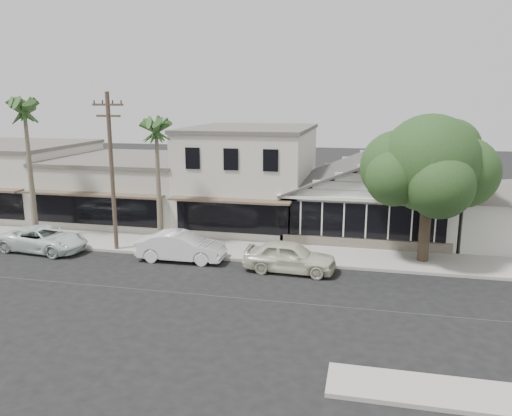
% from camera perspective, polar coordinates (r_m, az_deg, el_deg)
% --- Properties ---
extents(ground, '(140.00, 140.00, 0.00)m').
position_cam_1_polar(ground, '(22.33, -1.08, -10.35)').
color(ground, black).
rests_on(ground, ground).
extents(sidewalk_north, '(90.00, 3.50, 0.15)m').
position_cam_1_polar(sidewalk_north, '(30.90, -12.64, -3.97)').
color(sidewalk_north, '#9E9991').
rests_on(sidewalk_north, ground).
extents(corner_shop, '(10.40, 8.60, 5.10)m').
position_cam_1_polar(corner_shop, '(33.02, 12.58, 1.62)').
color(corner_shop, silver).
rests_on(corner_shop, ground).
extents(side_cottage, '(6.00, 6.00, 3.00)m').
position_cam_1_polar(side_cottage, '(33.34, 26.71, -1.28)').
color(side_cottage, silver).
rests_on(side_cottage, ground).
extents(row_building_near, '(8.00, 10.00, 6.50)m').
position_cam_1_polar(row_building_near, '(34.83, -0.64, 3.53)').
color(row_building_near, beige).
rests_on(row_building_near, ground).
extents(row_building_midnear, '(10.00, 10.00, 4.20)m').
position_cam_1_polar(row_building_midnear, '(38.08, -13.95, 2.18)').
color(row_building_midnear, beige).
rests_on(row_building_midnear, ground).
extents(row_building_midfar, '(11.00, 10.00, 5.00)m').
position_cam_1_polar(row_building_midfar, '(43.70, -26.42, 3.06)').
color(row_building_midfar, beige).
rests_on(row_building_midfar, ground).
extents(utility_pole, '(1.80, 0.24, 9.00)m').
position_cam_1_polar(utility_pole, '(29.03, -16.17, 4.32)').
color(utility_pole, brown).
rests_on(utility_pole, ground).
extents(car_0, '(4.77, 2.11, 1.60)m').
position_cam_1_polar(car_0, '(25.45, 3.87, -5.55)').
color(car_0, beige).
rests_on(car_0, ground).
extents(car_1, '(4.82, 1.80, 1.57)m').
position_cam_1_polar(car_1, '(27.41, -8.56, -4.36)').
color(car_1, white).
rests_on(car_1, ground).
extents(car_2, '(5.32, 2.85, 1.42)m').
position_cam_1_polar(car_2, '(31.26, -23.10, -3.29)').
color(car_2, silver).
rests_on(car_2, ground).
extents(shade_tree, '(7.12, 6.44, 7.91)m').
position_cam_1_polar(shade_tree, '(27.46, 19.02, 4.56)').
color(shade_tree, '#3F3426').
rests_on(shade_tree, ground).
extents(palm_east, '(2.95, 2.95, 7.98)m').
position_cam_1_polar(palm_east, '(28.80, -11.34, 8.64)').
color(palm_east, '#726651').
rests_on(palm_east, ground).
extents(palm_mid, '(3.08, 3.08, 9.11)m').
position_cam_1_polar(palm_mid, '(32.95, -24.95, 9.93)').
color(palm_mid, '#726651').
rests_on(palm_mid, ground).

